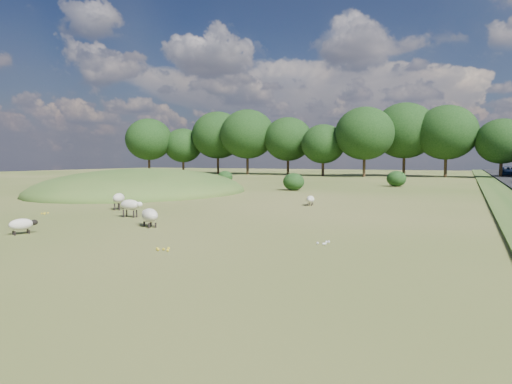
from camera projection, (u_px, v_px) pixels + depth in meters
ground at (311, 191)px, 40.08m from camera, size 160.00×160.00×0.00m
mound at (143, 193)px, 37.85m from camera, size 16.00×20.00×4.00m
treeline at (374, 135)px, 72.15m from camera, size 96.28×14.66×11.70m
shrubs at (312, 179)px, 45.78m from camera, size 20.76×11.62×1.59m
sheep_0 at (22, 224)px, 16.87m from camera, size 0.73×1.07×0.59m
sheep_1 at (149, 215)px, 18.70m from camera, size 1.33×1.10×0.77m
sheep_2 at (310, 199)px, 27.30m from camera, size 0.57×1.05×0.59m
sheep_3 at (131, 205)px, 21.75m from camera, size 1.20×0.61×0.85m
sheep_4 at (119, 198)px, 24.97m from camera, size 0.91×1.32×0.92m
car_1 at (508, 171)px, 68.28m from camera, size 2.32×5.04×1.40m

